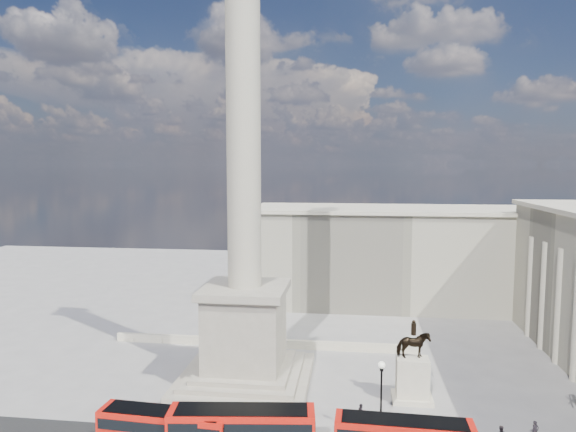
% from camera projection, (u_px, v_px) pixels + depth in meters
% --- Properties ---
extents(ground, '(180.00, 180.00, 0.00)m').
position_uv_depth(ground, '(235.00, 403.00, 51.47)').
color(ground, gray).
rests_on(ground, ground).
extents(nelsons_column, '(14.00, 14.00, 49.85)m').
position_uv_depth(nelsons_column, '(245.00, 267.00, 55.12)').
color(nelsons_column, '#A29987').
rests_on(nelsons_column, ground).
extents(balustrade_wall, '(40.00, 0.60, 1.10)m').
position_uv_depth(balustrade_wall, '(263.00, 343.00, 67.21)').
color(balustrade_wall, beige).
rests_on(balustrade_wall, ground).
extents(building_northeast, '(51.00, 17.00, 16.60)m').
position_uv_depth(building_northeast, '(402.00, 256.00, 87.66)').
color(building_northeast, beige).
rests_on(building_northeast, ground).
extents(victorian_lamp, '(0.60, 0.60, 6.94)m').
position_uv_depth(victorian_lamp, '(381.00, 393.00, 44.41)').
color(victorian_lamp, black).
rests_on(victorian_lamp, ground).
extents(equestrian_statue, '(4.02, 3.02, 8.37)m').
position_uv_depth(equestrian_statue, '(413.00, 373.00, 51.76)').
color(equestrian_statue, beige).
rests_on(equestrian_statue, ground).
extents(pedestrian_walking, '(0.75, 0.61, 1.80)m').
position_uv_depth(pedestrian_walking, '(535.00, 431.00, 44.29)').
color(pedestrian_walking, black).
rests_on(pedestrian_walking, ground).
extents(pedestrian_crossing, '(0.81, 1.20, 1.89)m').
position_uv_depth(pedestrian_crossing, '(361.00, 414.00, 47.30)').
color(pedestrian_crossing, black).
rests_on(pedestrian_crossing, ground).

